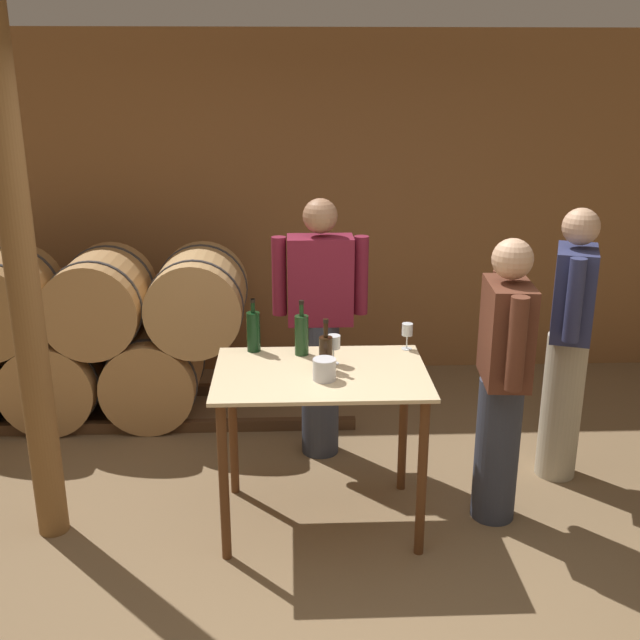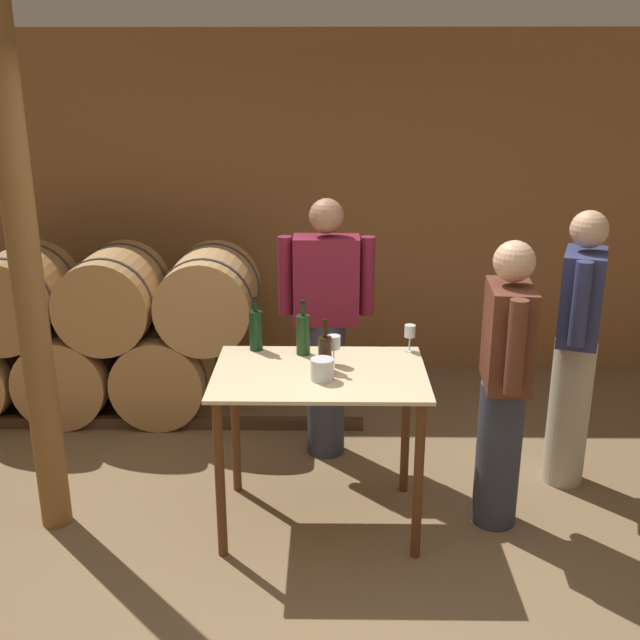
# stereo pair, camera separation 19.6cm
# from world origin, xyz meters

# --- Properties ---
(ground_plane) EXTENTS (14.00, 14.00, 0.00)m
(ground_plane) POSITION_xyz_m (0.00, 0.00, 0.00)
(ground_plane) COLOR brown
(back_wall) EXTENTS (8.40, 0.05, 2.70)m
(back_wall) POSITION_xyz_m (0.00, 2.81, 1.35)
(back_wall) COLOR brown
(back_wall) RESTS_ON ground_plane
(barrel_rack) EXTENTS (4.20, 0.79, 1.21)m
(barrel_rack) POSITION_xyz_m (-1.76, 1.94, 0.59)
(barrel_rack) COLOR #4C331E
(barrel_rack) RESTS_ON ground_plane
(tasting_table) EXTENTS (1.11, 0.76, 0.89)m
(tasting_table) POSITION_xyz_m (-0.12, 0.49, 0.73)
(tasting_table) COLOR beige
(tasting_table) RESTS_ON ground_plane
(wooden_post) EXTENTS (0.16, 0.16, 2.70)m
(wooden_post) POSITION_xyz_m (-1.57, 0.46, 1.35)
(wooden_post) COLOR brown
(wooden_post) RESTS_ON ground_plane
(wine_bottle_far_left) EXTENTS (0.08, 0.08, 0.30)m
(wine_bottle_far_left) POSITION_xyz_m (-0.48, 0.82, 1.01)
(wine_bottle_far_left) COLOR black
(wine_bottle_far_left) RESTS_ON tasting_table
(wine_bottle_left) EXTENTS (0.08, 0.08, 0.31)m
(wine_bottle_left) POSITION_xyz_m (-0.21, 0.75, 1.01)
(wine_bottle_left) COLOR #193819
(wine_bottle_left) RESTS_ON tasting_table
(wine_bottle_center) EXTENTS (0.07, 0.07, 0.28)m
(wine_bottle_center) POSITION_xyz_m (-0.09, 0.52, 0.99)
(wine_bottle_center) COLOR black
(wine_bottle_center) RESTS_ON tasting_table
(wine_glass_near_left) EXTENTS (0.07, 0.07, 0.16)m
(wine_glass_near_left) POSITION_xyz_m (-0.05, 0.60, 1.01)
(wine_glass_near_left) COLOR silver
(wine_glass_near_left) RESTS_ON tasting_table
(wine_glass_near_center) EXTENTS (0.06, 0.06, 0.15)m
(wine_glass_near_center) POSITION_xyz_m (0.38, 0.81, 1.00)
(wine_glass_near_center) COLOR silver
(wine_glass_near_center) RESTS_ON tasting_table
(ice_bucket) EXTENTS (0.12, 0.12, 0.11)m
(ice_bucket) POSITION_xyz_m (-0.10, 0.38, 0.95)
(ice_bucket) COLOR silver
(ice_bucket) RESTS_ON tasting_table
(person_host) EXTENTS (0.34, 0.56, 1.66)m
(person_host) POSITION_xyz_m (1.36, 0.95, 0.88)
(person_host) COLOR #B7AD93
(person_host) RESTS_ON ground_plane
(person_visitor_with_scarf) EXTENTS (0.25, 0.59, 1.59)m
(person_visitor_with_scarf) POSITION_xyz_m (0.85, 0.50, 0.84)
(person_visitor_with_scarf) COLOR #333847
(person_visitor_with_scarf) RESTS_ON ground_plane
(person_visitor_bearded) EXTENTS (0.59, 0.24, 1.67)m
(person_visitor_bearded) POSITION_xyz_m (-0.09, 1.30, 0.88)
(person_visitor_bearded) COLOR #333847
(person_visitor_bearded) RESTS_ON ground_plane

